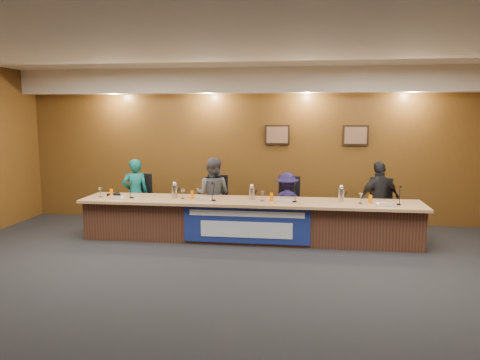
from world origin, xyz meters
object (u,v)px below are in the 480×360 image
object	(u,v)px
panelist_b	(213,195)
office_chair_c	(287,208)
dais_body	(249,221)
speakerphone	(115,194)
carafe_mid	(252,193)
office_chair_b	(214,206)
panelist_c	(287,203)
carafe_left	(175,192)
office_chair_d	(378,210)
banner	(246,225)
panelist_a	(135,194)
carafe_right	(341,195)
office_chair_a	(137,204)
panelist_d	(379,199)

from	to	relation	value
panelist_b	office_chair_c	distance (m)	1.46
dais_body	speakerphone	world-z (taller)	speakerphone
carafe_mid	office_chair_b	bearing A→B (deg)	142.39
panelist_c	office_chair_c	xyz separation A→B (m)	(0.00, 0.10, -0.11)
carafe_left	carafe_mid	world-z (taller)	carafe_left
office_chair_d	speakerphone	world-z (taller)	speakerphone
office_chair_d	carafe_left	bearing A→B (deg)	-148.53
banner	office_chair_c	world-z (taller)	banner
panelist_c	office_chair_b	world-z (taller)	panelist_c
carafe_mid	speakerphone	distance (m)	2.60
panelist_c	carafe_left	size ratio (longest dim) A/B	4.79
panelist_a	banner	bearing A→B (deg)	132.38
office_chair_d	speakerphone	distance (m)	4.97
panelist_a	panelist_b	bearing A→B (deg)	155.09
dais_body	carafe_mid	size ratio (longest dim) A/B	26.53
office_chair_b	carafe_mid	world-z (taller)	carafe_mid
panelist_b	banner	bearing A→B (deg)	136.24
office_chair_b	carafe_mid	size ratio (longest dim) A/B	2.12
dais_body	panelist_c	distance (m)	0.90
panelist_b	carafe_right	bearing A→B (deg)	174.61
banner	panelist_b	bearing A→B (deg)	128.45
panelist_b	office_chair_b	bearing A→B (deg)	-82.21
office_chair_d	dais_body	bearing A→B (deg)	-143.36
panelist_a	office_chair_a	size ratio (longest dim) A/B	2.93
office_chair_a	carafe_mid	size ratio (longest dim) A/B	2.12
panelist_c	office_chair_c	distance (m)	0.15
panelist_b	panelist_c	distance (m)	1.45
panelist_a	speakerphone	bearing A→B (deg)	44.26
panelist_d	office_chair_a	distance (m)	4.73
dais_body	panelist_b	size ratio (longest dim) A/B	4.15
panelist_c	panelist_d	bearing A→B (deg)	173.77
dais_body	carafe_mid	distance (m)	0.52
carafe_right	panelist_c	bearing A→B (deg)	149.84
carafe_left	dais_body	bearing A→B (deg)	1.42
office_chair_a	speakerphone	distance (m)	0.71
carafe_left	speakerphone	bearing A→B (deg)	175.78
office_chair_d	office_chair_b	bearing A→B (deg)	-159.23
carafe_mid	carafe_right	bearing A→B (deg)	-0.93
panelist_b	office_chair_c	world-z (taller)	panelist_b
dais_body	office_chair_c	world-z (taller)	dais_body
panelist_a	panelist_b	distance (m)	1.58
banner	office_chair_a	bearing A→B (deg)	155.26
panelist_b	dais_body	bearing A→B (deg)	151.66
dais_body	carafe_left	distance (m)	1.47
carafe_left	office_chair_b	bearing A→B (deg)	50.14
banner	speakerphone	bearing A→B (deg)	169.62
office_chair_a	carafe_right	distance (m)	4.06
panelist_c	office_chair_d	size ratio (longest dim) A/B	2.47
dais_body	carafe_left	world-z (taller)	carafe_left
panelist_c	office_chair_d	world-z (taller)	panelist_c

